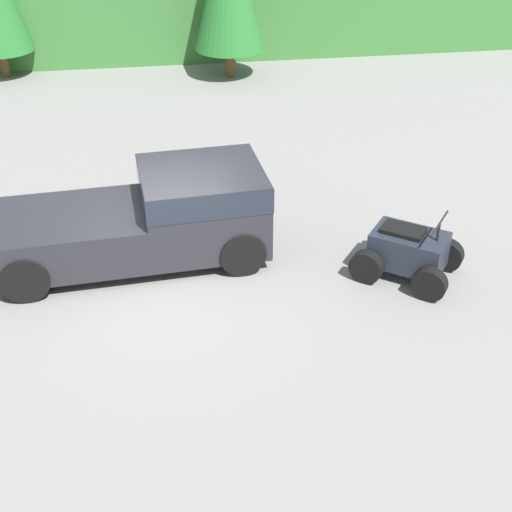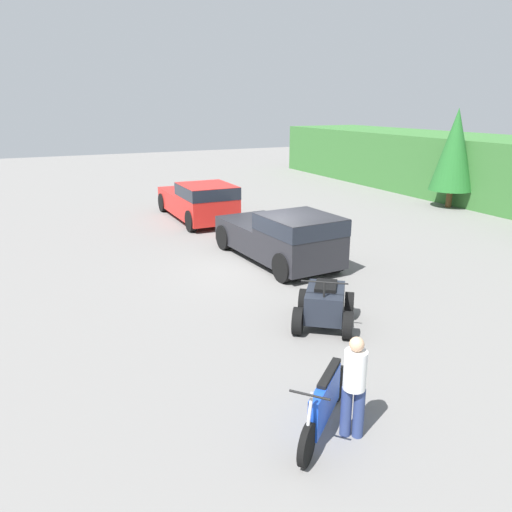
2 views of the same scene
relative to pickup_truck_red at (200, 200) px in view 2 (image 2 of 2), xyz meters
The scene contains 7 objects.
ground_plane 7.26m from the pickup_truck_red, ahead, with size 80.00×80.00×0.00m, color slate.
tree_left 12.73m from the pickup_truck_red, 78.96° to the left, with size 2.13×2.13×4.84m.
pickup_truck_red is the anchor object (origin of this frame).
pickup_truck_second 7.00m from the pickup_truck_red, ahead, with size 5.22×2.50×1.77m.
dirt_bike 15.23m from the pickup_truck_red, 11.78° to the right, with size 1.68×1.90×1.13m.
quad_atv 11.62m from the pickup_truck_red, ahead, with size 2.26×2.16×1.27m.
rider_person 15.49m from the pickup_truck_red, 10.44° to the right, with size 0.49×0.49×1.71m.
Camera 2 is at (13.47, -6.77, 5.04)m, focal length 35.00 mm.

